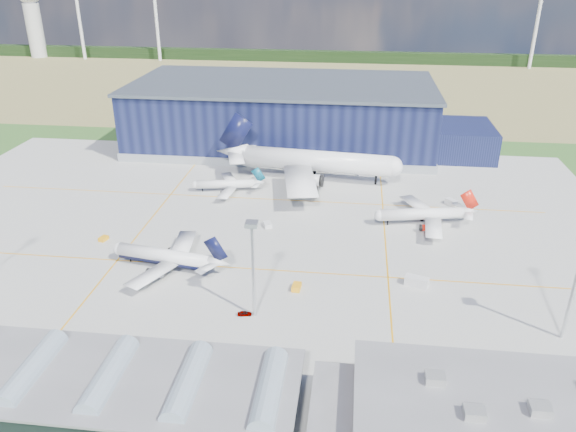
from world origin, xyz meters
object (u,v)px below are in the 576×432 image
(airliner_widebody, at_px, (317,150))
(gse_cart_b, at_px, (358,172))
(hangar, at_px, (290,117))
(gse_cart_a, at_px, (268,225))
(airliner_red, at_px, (422,208))
(gse_tug_b, at_px, (104,239))
(car_b, at_px, (492,388))
(gse_van_b, at_px, (452,203))
(airliner_navy, at_px, (164,249))
(airliner_regional, at_px, (226,180))
(car_a, at_px, (245,313))
(light_mast_center, at_px, (253,254))
(gse_tug_a, at_px, (297,287))
(ops_building, at_px, (496,418))
(gse_van_a, at_px, (417,282))

(airliner_widebody, xyz_separation_m, gse_cart_b, (14.64, 7.36, -10.21))
(hangar, height_order, gse_cart_a, hangar)
(airliner_red, bearing_deg, gse_tug_b, 2.45)
(airliner_red, relative_size, car_b, 8.74)
(hangar, relative_size, gse_van_b, 33.27)
(hangar, relative_size, car_b, 39.87)
(hangar, distance_m, gse_cart_a, 80.93)
(airliner_navy, bearing_deg, gse_cart_a, -119.98)
(airliner_regional, bearing_deg, car_a, 96.37)
(hangar, xyz_separation_m, gse_cart_a, (3.12, -80.12, -10.92))
(airliner_widebody, distance_m, gse_tug_b, 78.25)
(light_mast_center, height_order, airliner_red, light_mast_center)
(gse_tug_a, distance_m, gse_cart_a, 35.10)
(hangar, distance_m, gse_tug_b, 103.52)
(hangar, distance_m, car_a, 125.66)
(ops_building, bearing_deg, gse_cart_a, 123.31)
(airliner_widebody, distance_m, gse_van_a, 74.47)
(gse_van_b, bearing_deg, airliner_widebody, 119.23)
(hangar, distance_m, ops_building, 163.51)
(gse_van_b, bearing_deg, gse_van_a, -146.28)
(airliner_red, xyz_separation_m, gse_cart_a, (-44.83, -7.32, -4.49))
(car_a, bearing_deg, gse_cart_a, -7.88)
(light_mast_center, xyz_separation_m, airliner_widebody, (7.18, 84.64, -4.50))
(light_mast_center, bearing_deg, ops_building, -33.69)
(gse_van_b, distance_m, car_a, 86.43)
(airliner_red, xyz_separation_m, gse_tug_a, (-32.66, -40.24, -4.51))
(gse_tug_b, xyz_separation_m, gse_van_a, (84.89, -13.52, 0.64))
(gse_van_a, distance_m, gse_cart_b, 76.52)
(airliner_red, height_order, airliner_widebody, airliner_widebody)
(airliner_widebody, relative_size, car_b, 18.44)
(car_a, bearing_deg, airliner_regional, 5.66)
(gse_van_a, xyz_separation_m, gse_van_b, (15.20, 50.33, -0.21))
(gse_van_a, bearing_deg, gse_tug_a, 120.18)
(hangar, bearing_deg, light_mast_center, -86.70)
(ops_building, relative_size, gse_tug_b, 17.49)
(ops_building, bearing_deg, gse_van_b, 86.01)
(gse_van_a, relative_size, gse_van_b, 1.27)
(airliner_widebody, bearing_deg, airliner_navy, -110.36)
(ops_building, bearing_deg, hangar, 108.63)
(airliner_navy, relative_size, gse_cart_b, 9.70)
(gse_cart_a, bearing_deg, gse_van_a, -56.11)
(airliner_regional, relative_size, car_b, 6.94)
(car_b, bearing_deg, light_mast_center, 44.82)
(airliner_navy, bearing_deg, gse_tug_b, -19.68)
(ops_building, xyz_separation_m, airliner_navy, (-71.23, 48.00, 0.51))
(gse_tug_b, height_order, gse_cart_b, gse_cart_b)
(hangar, xyz_separation_m, ops_building, (52.20, -154.81, -6.82))
(gse_cart_b, bearing_deg, car_a, -147.85)
(airliner_navy, distance_m, car_b, 81.98)
(airliner_regional, relative_size, car_a, 8.00)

